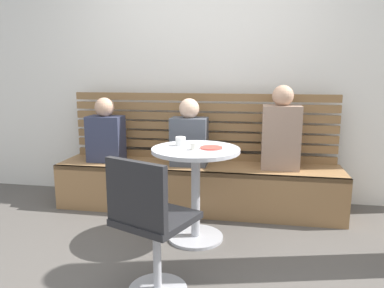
# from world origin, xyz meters

# --- Properties ---
(ground) EXTENTS (8.00, 8.00, 0.00)m
(ground) POSITION_xyz_m (0.00, 0.00, 0.00)
(ground) COLOR #514C47
(back_wall) EXTENTS (5.20, 0.10, 2.90)m
(back_wall) POSITION_xyz_m (0.00, 1.64, 1.45)
(back_wall) COLOR silver
(back_wall) RESTS_ON ground
(booth_bench) EXTENTS (2.70, 0.52, 0.44)m
(booth_bench) POSITION_xyz_m (0.00, 1.20, 0.22)
(booth_bench) COLOR olive
(booth_bench) RESTS_ON ground
(booth_backrest) EXTENTS (2.65, 0.04, 0.67)m
(booth_backrest) POSITION_xyz_m (0.00, 1.44, 0.78)
(booth_backrest) COLOR olive
(booth_backrest) RESTS_ON booth_bench
(cafe_table) EXTENTS (0.68, 0.68, 0.74)m
(cafe_table) POSITION_xyz_m (0.10, 0.55, 0.52)
(cafe_table) COLOR #ADADB2
(cafe_table) RESTS_ON ground
(white_chair) EXTENTS (0.52, 0.52, 0.85)m
(white_chair) POSITION_xyz_m (-0.03, -0.26, 0.46)
(white_chair) COLOR #ADADB2
(white_chair) RESTS_ON ground
(person_adult) EXTENTS (0.34, 0.22, 0.76)m
(person_adult) POSITION_xyz_m (0.77, 1.21, 0.78)
(person_adult) COLOR #9E7F6B
(person_adult) RESTS_ON booth_bench
(person_child_left) EXTENTS (0.34, 0.22, 0.64)m
(person_child_left) POSITION_xyz_m (-0.07, 1.19, 0.72)
(person_child_left) COLOR #4C515B
(person_child_left) RESTS_ON booth_bench
(person_child_middle) EXTENTS (0.34, 0.22, 0.63)m
(person_child_middle) POSITION_xyz_m (-0.92, 1.20, 0.72)
(person_child_middle) COLOR #333851
(person_child_middle) RESTS_ON booth_bench
(cup_espresso_small) EXTENTS (0.06, 0.06, 0.05)m
(cup_espresso_small) POSITION_xyz_m (0.09, 0.49, 0.77)
(cup_espresso_small) COLOR silver
(cup_espresso_small) RESTS_ON cafe_table
(cup_ceramic_white) EXTENTS (0.08, 0.08, 0.07)m
(cup_ceramic_white) POSITION_xyz_m (-0.04, 0.63, 0.78)
(cup_ceramic_white) COLOR white
(cup_ceramic_white) RESTS_ON cafe_table
(plate_small) EXTENTS (0.17, 0.17, 0.01)m
(plate_small) POSITION_xyz_m (0.22, 0.56, 0.75)
(plate_small) COLOR #DB4C42
(plate_small) RESTS_ON cafe_table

